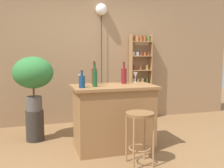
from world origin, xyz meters
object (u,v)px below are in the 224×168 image
(bottle_wine_red, at_px, (95,78))
(bottle_sauce_amber, at_px, (124,75))
(bar_stool, at_px, (140,126))
(bottle_soda_blue, at_px, (82,81))
(wine_glass_center, at_px, (81,78))
(wine_glass_left, at_px, (135,75))
(spice_shelf, at_px, (141,75))
(bottle_spirits_clear, at_px, (94,76))
(plant_stool, at_px, (35,125))
(pendant_globe_light, at_px, (101,11))
(potted_plant, at_px, (33,75))

(bottle_wine_red, bearing_deg, bottle_sauce_amber, 25.85)
(bar_stool, height_order, bottle_sauce_amber, bottle_sauce_amber)
(bottle_soda_blue, bearing_deg, wine_glass_center, 85.46)
(wine_glass_left, height_order, wine_glass_center, same)
(spice_shelf, relative_size, bottle_spirits_clear, 5.18)
(spice_shelf, relative_size, wine_glass_left, 10.83)
(spice_shelf, relative_size, plant_stool, 3.61)
(wine_glass_center, bearing_deg, bottle_spirits_clear, 25.70)
(bottle_soda_blue, bearing_deg, pendant_globe_light, 67.02)
(spice_shelf, relative_size, potted_plant, 2.08)
(bottle_wine_red, bearing_deg, pendant_globe_light, 72.34)
(spice_shelf, bearing_deg, pendant_globe_light, 177.06)
(bottle_wine_red, distance_m, bottle_soda_blue, 0.20)
(spice_shelf, distance_m, bottle_sauce_amber, 1.57)
(bottle_spirits_clear, relative_size, bottle_sauce_amber, 1.04)
(wine_glass_left, bearing_deg, bottle_sauce_amber, -165.60)
(bottle_wine_red, relative_size, pendant_globe_light, 0.14)
(potted_plant, relative_size, bottle_spirits_clear, 2.49)
(pendant_globe_light, bearing_deg, potted_plant, -147.30)
(bottle_soda_blue, bearing_deg, plant_stool, 127.81)
(potted_plant, distance_m, bottle_spirits_clear, 1.00)
(wine_glass_left, relative_size, wine_glass_center, 1.00)
(spice_shelf, bearing_deg, bar_stool, -113.04)
(pendant_globe_light, bearing_deg, spice_shelf, -2.94)
(spice_shelf, height_order, pendant_globe_light, pendant_globe_light)
(wine_glass_center, bearing_deg, pendant_globe_light, 64.86)
(potted_plant, bearing_deg, pendant_globe_light, 32.70)
(spice_shelf, bearing_deg, wine_glass_center, -136.88)
(bottle_spirits_clear, xyz_separation_m, wine_glass_center, (-0.22, -0.11, -0.01))
(plant_stool, distance_m, pendant_globe_light, 2.53)
(potted_plant, distance_m, wine_glass_center, 0.89)
(plant_stool, relative_size, bottle_spirits_clear, 1.44)
(plant_stool, relative_size, wine_glass_center, 3.00)
(bottle_wine_red, distance_m, wine_glass_left, 0.78)
(potted_plant, distance_m, bottle_soda_blue, 1.02)
(bottle_spirits_clear, bearing_deg, pendant_globe_light, 71.12)
(bar_stool, height_order, bottle_wine_red, bottle_wine_red)
(potted_plant, bearing_deg, bottle_soda_blue, -52.19)
(potted_plant, distance_m, pendant_globe_light, 1.96)
(bottle_wine_red, height_order, wine_glass_center, bottle_wine_red)
(bottle_wine_red, relative_size, bottle_soda_blue, 1.38)
(plant_stool, bearing_deg, bottle_spirits_clear, -30.37)
(bottle_soda_blue, relative_size, wine_glass_left, 1.43)
(bottle_sauce_amber, bearing_deg, pendant_globe_light, 89.88)
(spice_shelf, xyz_separation_m, bottle_sauce_amber, (-0.83, -1.32, 0.12))
(bottle_wine_red, bearing_deg, bottle_spirits_clear, 79.17)
(bottle_spirits_clear, relative_size, wine_glass_center, 2.09)
(plant_stool, bearing_deg, spice_shelf, 20.55)
(bar_stool, bearing_deg, bottle_soda_blue, 140.21)
(potted_plant, bearing_deg, wine_glass_center, -43.77)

